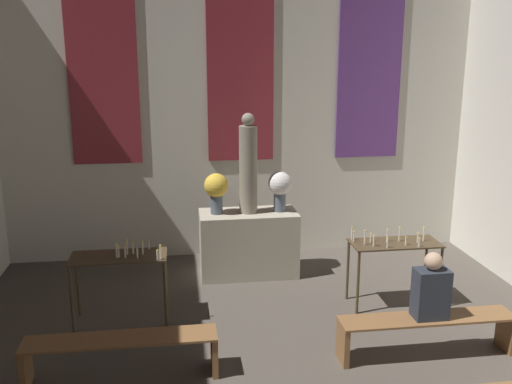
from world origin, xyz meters
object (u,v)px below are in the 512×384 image
at_px(pew_back_left, 121,349).
at_px(candle_rack_right, 394,251).
at_px(altar, 248,243).
at_px(pew_back_right, 427,328).
at_px(flower_vase_right, 280,187).
at_px(person_seated, 431,290).
at_px(candle_rack_left, 120,265).
at_px(statue, 248,167).
at_px(flower_vase_left, 216,189).

bearing_deg(pew_back_left, candle_rack_right, 21.19).
xyz_separation_m(altar, pew_back_right, (1.63, -2.58, -0.15)).
xyz_separation_m(flower_vase_right, person_seated, (1.18, -2.58, -0.55)).
relative_size(flower_vase_right, pew_back_left, 0.31).
bearing_deg(candle_rack_left, candle_rack_right, 0.02).
relative_size(statue, pew_back_right, 0.75).
distance_m(candle_rack_right, pew_back_left, 3.63).
relative_size(candle_rack_right, person_seated, 1.55).
relative_size(flower_vase_right, person_seated, 0.80).
bearing_deg(flower_vase_right, statue, 180.00).
bearing_deg(pew_back_right, altar, 122.18).
distance_m(flower_vase_right, pew_back_right, 3.00).
distance_m(flower_vase_left, candle_rack_right, 2.61).
bearing_deg(person_seated, candle_rack_left, 158.89).
relative_size(altar, pew_back_right, 0.73).
bearing_deg(pew_back_left, flower_vase_right, 51.06).
xyz_separation_m(candle_rack_left, pew_back_left, (0.11, -1.30, -0.40)).
height_order(flower_vase_right, candle_rack_right, flower_vase_right).
bearing_deg(candle_rack_right, person_seated, -94.20).
distance_m(pew_back_left, person_seated, 3.30).
relative_size(candle_rack_right, pew_back_left, 0.59).
bearing_deg(flower_vase_left, pew_back_right, -51.06).
distance_m(candle_rack_left, pew_back_left, 1.37).
bearing_deg(flower_vase_left, candle_rack_right, -30.24).
xyz_separation_m(altar, pew_back_left, (-1.63, -2.58, -0.15)).
relative_size(pew_back_left, person_seated, 2.62).
distance_m(statue, pew_back_left, 3.32).
bearing_deg(pew_back_right, candle_rack_left, 158.81).
distance_m(flower_vase_left, candle_rack_left, 1.90).
distance_m(candle_rack_left, pew_back_right, 3.62).
bearing_deg(candle_rack_right, pew_back_right, -94.83).
bearing_deg(altar, flower_vase_left, -180.00).
height_order(candle_rack_right, person_seated, person_seated).
bearing_deg(flower_vase_left, altar, 0.00).
relative_size(statue, flower_vase_right, 2.44).
height_order(flower_vase_left, candle_rack_left, flower_vase_left).
bearing_deg(pew_back_left, altar, 57.82).
xyz_separation_m(statue, pew_back_left, (-1.63, -2.58, -1.30)).
relative_size(flower_vase_right, candle_rack_right, 0.52).
bearing_deg(flower_vase_left, pew_back_left, -114.24).
height_order(altar, pew_back_left, altar).
bearing_deg(pew_back_left, person_seated, 0.00).
bearing_deg(altar, pew_back_right, -57.82).
distance_m(flower_vase_left, pew_back_right, 3.47).
bearing_deg(statue, flower_vase_right, -0.00).
xyz_separation_m(candle_rack_right, person_seated, (-0.10, -1.30, 0.04)).
height_order(flower_vase_left, candle_rack_right, flower_vase_left).
relative_size(pew_back_left, pew_back_right, 1.00).
height_order(flower_vase_left, pew_back_left, flower_vase_left).
distance_m(candle_rack_left, person_seated, 3.61).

